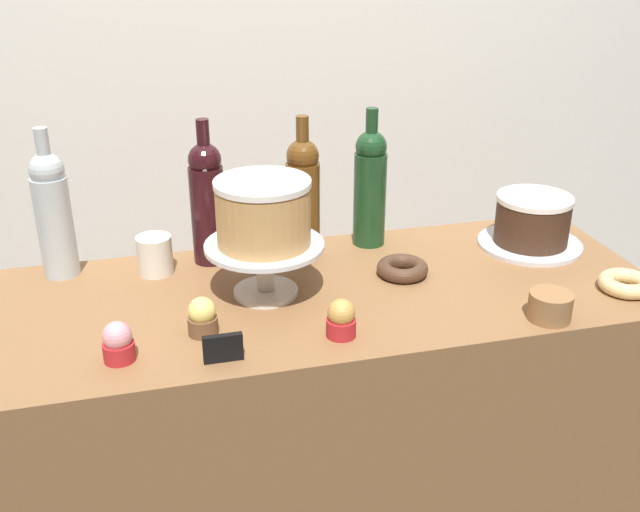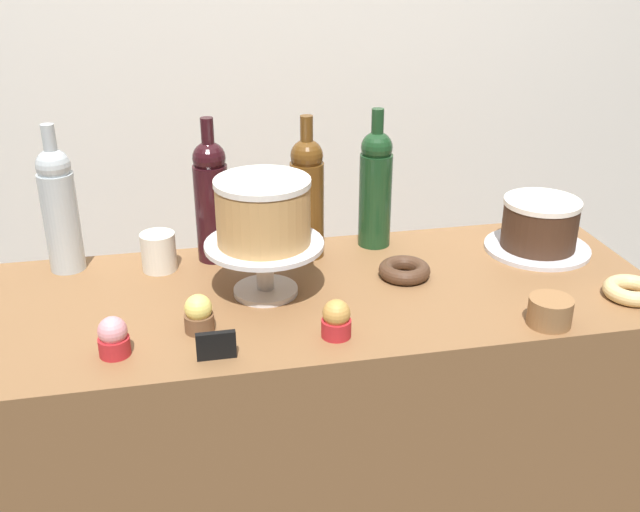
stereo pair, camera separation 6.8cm
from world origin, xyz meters
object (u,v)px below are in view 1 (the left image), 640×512
at_px(cupcake_caramel, 341,319).
at_px(cookie_stack, 550,306).
at_px(cake_stand_pedestal, 265,259).
at_px(chocolate_round_cake, 533,219).
at_px(donut_chocolate, 402,268).
at_px(cupcake_lemon, 202,317).
at_px(wine_bottle_amber, 303,196).
at_px(donut_glazed, 626,284).
at_px(white_layer_cake, 263,212).
at_px(coffee_cup_ceramic, 155,255).
at_px(price_sign_chalkboard, 223,348).
at_px(wine_bottle_dark_red, 207,200).
at_px(wine_bottle_clear, 53,212).
at_px(wine_bottle_green, 370,186).
at_px(cupcake_strawberry, 118,343).

bearing_deg(cupcake_caramel, cookie_stack, -5.42).
height_order(cake_stand_pedestal, chocolate_round_cake, chocolate_round_cake).
bearing_deg(donut_chocolate, cupcake_lemon, -162.28).
bearing_deg(cupcake_caramel, wine_bottle_amber, 87.52).
distance_m(cake_stand_pedestal, donut_glazed, 0.75).
bearing_deg(white_layer_cake, cake_stand_pedestal, -90.00).
height_order(chocolate_round_cake, cookie_stack, chocolate_round_cake).
bearing_deg(donut_glazed, donut_chocolate, 156.44).
bearing_deg(coffee_cup_ceramic, price_sign_chalkboard, -76.45).
distance_m(donut_glazed, coffee_cup_ceramic, 1.00).
distance_m(wine_bottle_dark_red, cookie_stack, 0.75).
xyz_separation_m(cake_stand_pedestal, cupcake_lemon, (-0.14, -0.13, -0.04)).
relative_size(wine_bottle_clear, cookie_stack, 3.87).
bearing_deg(cake_stand_pedestal, cookie_stack, -24.90).
bearing_deg(cookie_stack, cupcake_caramel, 174.58).
relative_size(white_layer_cake, donut_chocolate, 1.71).
relative_size(wine_bottle_amber, donut_chocolate, 2.91).
distance_m(white_layer_cake, donut_chocolate, 0.35).
height_order(cupcake_caramel, cookie_stack, cupcake_caramel).
bearing_deg(cake_stand_pedestal, cupcake_caramel, -62.30).
height_order(cake_stand_pedestal, donut_glazed, cake_stand_pedestal).
bearing_deg(price_sign_chalkboard, cookie_stack, -0.59).
bearing_deg(cupcake_caramel, donut_chocolate, 47.04).
bearing_deg(price_sign_chalkboard, wine_bottle_green, 46.87).
relative_size(wine_bottle_dark_red, cookie_stack, 3.87).
height_order(white_layer_cake, cupcake_strawberry, white_layer_cake).
height_order(wine_bottle_dark_red, wine_bottle_amber, same).
height_order(wine_bottle_amber, wine_bottle_green, same).
height_order(wine_bottle_green, cupcake_caramel, wine_bottle_green).
xyz_separation_m(wine_bottle_dark_red, wine_bottle_clear, (-0.32, 0.01, 0.00)).
xyz_separation_m(cupcake_strawberry, coffee_cup_ceramic, (0.08, 0.34, 0.01)).
bearing_deg(wine_bottle_green, cupcake_strawberry, -146.57).
xyz_separation_m(wine_bottle_clear, price_sign_chalkboard, (0.29, -0.44, -0.12)).
xyz_separation_m(white_layer_cake, donut_glazed, (0.73, -0.17, -0.17)).
height_order(cupcake_lemon, coffee_cup_ceramic, coffee_cup_ceramic).
distance_m(wine_bottle_clear, donut_chocolate, 0.75).
relative_size(wine_bottle_amber, cookie_stack, 3.87).
bearing_deg(cupcake_strawberry, cupcake_caramel, -2.42).
bearing_deg(cupcake_lemon, coffee_cup_ceramic, 103.76).
height_order(cupcake_strawberry, donut_glazed, cupcake_strawberry).
distance_m(cupcake_lemon, cookie_stack, 0.66).
bearing_deg(chocolate_round_cake, cupcake_strawberry, -163.96).
height_order(white_layer_cake, price_sign_chalkboard, white_layer_cake).
xyz_separation_m(chocolate_round_cake, wine_bottle_amber, (-0.53, 0.08, 0.08)).
relative_size(cupcake_lemon, donut_chocolate, 0.66).
distance_m(cupcake_caramel, coffee_cup_ceramic, 0.48).
bearing_deg(cupcake_strawberry, white_layer_cake, 31.69).
relative_size(wine_bottle_dark_red, wine_bottle_amber, 1.00).
height_order(wine_bottle_dark_red, wine_bottle_green, same).
xyz_separation_m(cake_stand_pedestal, coffee_cup_ceramic, (-0.21, 0.16, -0.04)).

